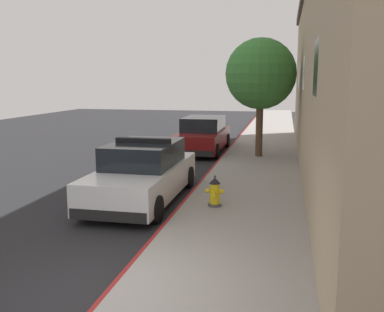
{
  "coord_description": "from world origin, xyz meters",
  "views": [
    {
      "loc": [
        2.4,
        -5.7,
        3.19
      ],
      "look_at": [
        -0.23,
        6.63,
        1.0
      ],
      "focal_mm": 41.09,
      "sensor_mm": 36.0,
      "label": 1
    }
  ],
  "objects": [
    {
      "name": "parked_car_silver_ahead",
      "position": [
        -1.19,
        13.51,
        0.74
      ],
      "size": [
        1.94,
        4.84,
        1.56
      ],
      "color": "maroon",
      "rests_on": "ground"
    },
    {
      "name": "street_tree",
      "position": [
        1.39,
        11.92,
        3.41
      ],
      "size": [
        2.78,
        2.78,
        4.66
      ],
      "color": "brown",
      "rests_on": "sidewalk_pavement"
    },
    {
      "name": "curb_painted_edge",
      "position": [
        -0.04,
        10.0,
        0.08
      ],
      "size": [
        0.08,
        60.0,
        0.16
      ],
      "primitive_type": "cube",
      "color": "maroon",
      "rests_on": "ground"
    },
    {
      "name": "ground_plane",
      "position": [
        -4.53,
        10.0,
        -0.1
      ],
      "size": [
        31.58,
        60.0,
        0.2
      ],
      "primitive_type": "cube",
      "color": "#232326"
    },
    {
      "name": "fire_hydrant",
      "position": [
        0.79,
        4.5,
        0.51
      ],
      "size": [
        0.44,
        0.4,
        0.76
      ],
      "color": "#4C4C51",
      "rests_on": "sidewalk_pavement"
    },
    {
      "name": "police_cruiser",
      "position": [
        -1.24,
        5.17,
        0.74
      ],
      "size": [
        1.94,
        4.84,
        1.68
      ],
      "color": "white",
      "rests_on": "ground"
    },
    {
      "name": "sidewalk_pavement",
      "position": [
        1.47,
        10.0,
        0.08
      ],
      "size": [
        2.94,
        60.0,
        0.16
      ],
      "primitive_type": "cube",
      "color": "gray",
      "rests_on": "ground"
    }
  ]
}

